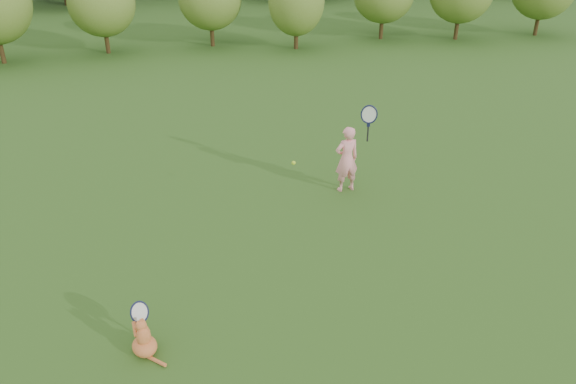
{
  "coord_description": "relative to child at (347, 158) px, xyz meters",
  "views": [
    {
      "loc": [
        -1.35,
        -6.12,
        4.37
      ],
      "look_at": [
        0.2,
        0.8,
        0.7
      ],
      "focal_mm": 35.0,
      "sensor_mm": 36.0,
      "label": 1
    }
  ],
  "objects": [
    {
      "name": "ground",
      "position": [
        -1.48,
        -1.99,
        -0.6
      ],
      "size": [
        100.0,
        100.0,
        0.0
      ],
      "primitive_type": "plane",
      "color": "#2C5217",
      "rests_on": "ground"
    },
    {
      "name": "shrub_row",
      "position": [
        -1.48,
        11.01,
        0.8
      ],
      "size": [
        28.0,
        3.0,
        2.8
      ],
      "primitive_type": null,
      "color": "#5D7424",
      "rests_on": "ground"
    },
    {
      "name": "child",
      "position": [
        0.0,
        0.0,
        0.0
      ],
      "size": [
        0.64,
        0.37,
        1.71
      ],
      "rotation": [
        0.0,
        0.0,
        3.29
      ],
      "color": "pink",
      "rests_on": "ground"
    },
    {
      "name": "cat",
      "position": [
        -3.34,
        -3.24,
        -0.37
      ],
      "size": [
        0.43,
        0.68,
        0.6
      ],
      "rotation": [
        0.0,
        0.0,
        0.35
      ],
      "color": "#BD5F24",
      "rests_on": "ground"
    },
    {
      "name": "tennis_ball",
      "position": [
        -1.07,
        -0.65,
        0.3
      ],
      "size": [
        0.06,
        0.06,
        0.06
      ],
      "color": "#B3CE18",
      "rests_on": "ground"
    }
  ]
}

